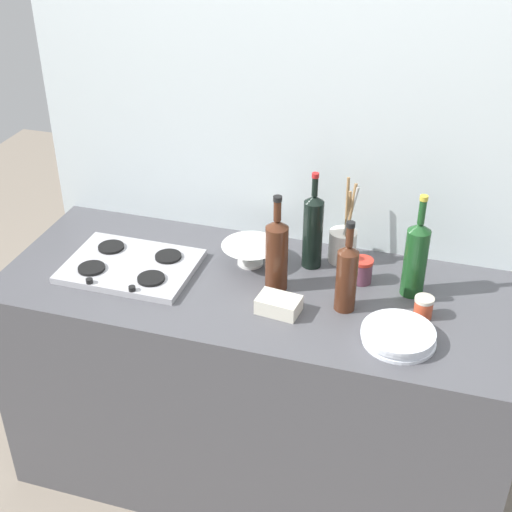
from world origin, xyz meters
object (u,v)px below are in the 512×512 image
(wine_bottle_mid_left, at_px, (347,276))
(wine_bottle_mid_right, at_px, (416,258))
(wine_bottle_leftmost, at_px, (277,253))
(wine_bottle_rightmost, at_px, (313,230))
(mixing_bowl, at_px, (250,253))
(stovetop_hob, at_px, (131,266))
(plate_stack, at_px, (398,336))
(butter_dish, at_px, (279,305))
(condiment_jar_front, at_px, (362,271))
(condiment_jar_rear, at_px, (423,307))
(utensil_crock, at_px, (343,243))

(wine_bottle_mid_left, distance_m, wine_bottle_mid_right, 0.25)
(wine_bottle_leftmost, xyz_separation_m, wine_bottle_mid_left, (0.25, -0.05, -0.01))
(wine_bottle_rightmost, xyz_separation_m, mixing_bowl, (-0.21, -0.05, -0.10))
(stovetop_hob, xyz_separation_m, wine_bottle_mid_right, (0.98, 0.14, 0.13))
(plate_stack, distance_m, wine_bottle_rightmost, 0.52)
(butter_dish, height_order, condiment_jar_front, condiment_jar_front)
(stovetop_hob, relative_size, wine_bottle_mid_right, 1.23)
(stovetop_hob, height_order, plate_stack, plate_stack)
(wine_bottle_mid_right, xyz_separation_m, mixing_bowl, (-0.58, 0.02, -0.10))
(mixing_bowl, bearing_deg, condiment_jar_front, -0.24)
(wine_bottle_mid_left, xyz_separation_m, wine_bottle_mid_right, (0.20, 0.15, 0.01))
(wine_bottle_rightmost, bearing_deg, mixing_bowl, -165.86)
(condiment_jar_rear, bearing_deg, mixing_bowl, 166.72)
(wine_bottle_leftmost, bearing_deg, wine_bottle_mid_left, -12.15)
(stovetop_hob, xyz_separation_m, mixing_bowl, (0.40, 0.16, 0.03))
(stovetop_hob, xyz_separation_m, butter_dish, (0.57, -0.09, 0.01))
(plate_stack, relative_size, utensil_crock, 0.73)
(stovetop_hob, xyz_separation_m, condiment_jar_front, (0.80, 0.16, 0.03))
(condiment_jar_rear, bearing_deg, plate_stack, -111.64)
(butter_dish, height_order, utensil_crock, utensil_crock)
(plate_stack, xyz_separation_m, wine_bottle_leftmost, (-0.44, 0.18, 0.12))
(condiment_jar_front, distance_m, condiment_jar_rear, 0.27)
(utensil_crock, distance_m, condiment_jar_front, 0.15)
(butter_dish, bearing_deg, wine_bottle_mid_left, 21.97)
(condiment_jar_rear, bearing_deg, stovetop_hob, -179.29)
(wine_bottle_mid_right, relative_size, wine_bottle_rightmost, 1.01)
(mixing_bowl, xyz_separation_m, condiment_jar_front, (0.41, -0.00, 0.00))
(wine_bottle_mid_left, bearing_deg, stovetop_hob, 179.02)
(mixing_bowl, distance_m, condiment_jar_front, 0.41)
(wine_bottle_rightmost, xyz_separation_m, condiment_jar_front, (0.19, -0.06, -0.10))
(wine_bottle_rightmost, distance_m, condiment_jar_rear, 0.47)
(wine_bottle_leftmost, height_order, butter_dish, wine_bottle_leftmost)
(mixing_bowl, bearing_deg, wine_bottle_mid_left, -24.80)
(butter_dish, bearing_deg, wine_bottle_mid_right, 30.14)
(wine_bottle_leftmost, relative_size, utensil_crock, 1.09)
(wine_bottle_mid_right, distance_m, mixing_bowl, 0.59)
(wine_bottle_mid_right, height_order, condiment_jar_rear, wine_bottle_mid_right)
(wine_bottle_mid_right, distance_m, condiment_jar_front, 0.20)
(stovetop_hob, relative_size, condiment_jar_front, 5.07)
(plate_stack, bearing_deg, utensil_crock, 121.50)
(wine_bottle_leftmost, distance_m, wine_bottle_rightmost, 0.19)
(stovetop_hob, xyz_separation_m, wine_bottle_leftmost, (0.53, 0.04, 0.12))
(wine_bottle_rightmost, height_order, mixing_bowl, wine_bottle_rightmost)
(plate_stack, height_order, condiment_jar_front, condiment_jar_front)
(plate_stack, distance_m, utensil_crock, 0.49)
(wine_bottle_leftmost, distance_m, condiment_jar_front, 0.31)
(wine_bottle_mid_left, bearing_deg, wine_bottle_rightmost, 125.70)
(plate_stack, xyz_separation_m, utensil_crock, (-0.26, 0.42, 0.05))
(utensil_crock, bearing_deg, plate_stack, -58.50)
(stovetop_hob, relative_size, wine_bottle_leftmost, 1.30)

